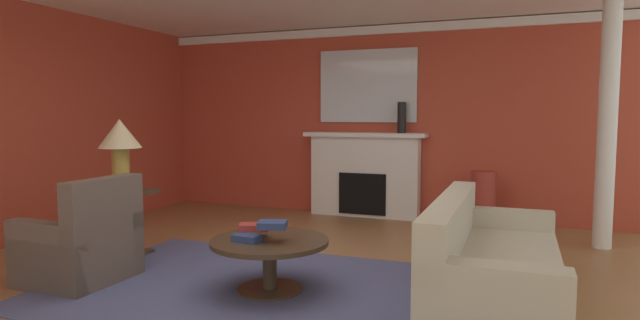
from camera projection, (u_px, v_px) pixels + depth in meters
ground_plane at (272, 280)px, 4.67m from camera, size 8.65×8.65×0.00m
wall_fireplace at (371, 121)px, 7.70m from camera, size 7.22×0.12×2.80m
wall_window at (22, 123)px, 6.02m from camera, size 0.12×7.25×2.80m
crown_moulding at (371, 31)px, 7.51m from camera, size 7.22×0.08×0.12m
area_rug at (270, 290)px, 4.38m from camera, size 3.79×2.46×0.01m
fireplace at (365, 177)px, 7.59m from camera, size 1.80×0.35×1.24m
mantel_mirror at (368, 86)px, 7.59m from camera, size 1.46×0.04×1.06m
sofa at (490, 271)px, 3.96m from camera, size 0.92×2.11×0.85m
armchair_near_window at (82, 248)px, 4.62m from camera, size 0.82×0.82×0.95m
coffee_table at (270, 252)px, 4.35m from camera, size 1.00×1.00×0.45m
side_table at (123, 219)px, 5.44m from camera, size 0.56×0.56×0.70m
table_lamp at (120, 141)px, 5.37m from camera, size 0.44×0.44×0.75m
vase_tall_corner at (483, 200)px, 6.73m from camera, size 0.32×0.32×0.76m
vase_mantel_right at (402, 118)px, 7.27m from camera, size 0.12×0.12×0.44m
book_red_cover at (247, 238)px, 4.26m from camera, size 0.24×0.17×0.06m
book_art_folio at (254, 227)px, 4.43m from camera, size 0.29×0.23×0.06m
book_small_novel at (272, 225)px, 4.25m from camera, size 0.28×0.25×0.06m
column_white at (607, 123)px, 5.70m from camera, size 0.20×0.20×2.80m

